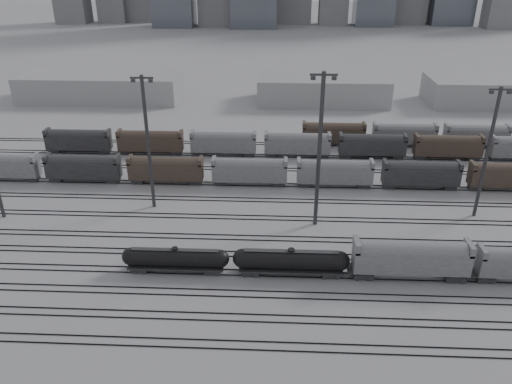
{
  "coord_description": "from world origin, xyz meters",
  "views": [
    {
      "loc": [
        -3.36,
        -59.84,
        42.74
      ],
      "look_at": [
        -7.17,
        20.31,
        4.0
      ],
      "focal_mm": 35.0,
      "sensor_mm": 36.0,
      "label": 1
    }
  ],
  "objects_px": {
    "tank_car_b": "(291,261)",
    "hopper_car_a": "(411,257)",
    "light_mast_c": "(319,148)",
    "tank_car_a": "(176,258)"
  },
  "relations": [
    {
      "from": "tank_car_a",
      "to": "light_mast_c",
      "type": "relative_size",
      "value": 0.6
    },
    {
      "from": "tank_car_a",
      "to": "tank_car_b",
      "type": "distance_m",
      "value": 16.88
    },
    {
      "from": "tank_car_b",
      "to": "hopper_car_a",
      "type": "xyz_separation_m",
      "value": [
        17.05,
        0.0,
        1.21
      ]
    },
    {
      "from": "tank_car_a",
      "to": "hopper_car_a",
      "type": "distance_m",
      "value": 33.96
    },
    {
      "from": "tank_car_b",
      "to": "hopper_car_a",
      "type": "relative_size",
      "value": 1.03
    },
    {
      "from": "tank_car_a",
      "to": "tank_car_b",
      "type": "height_order",
      "value": "tank_car_b"
    },
    {
      "from": "tank_car_a",
      "to": "tank_car_b",
      "type": "relative_size",
      "value": 0.93
    },
    {
      "from": "hopper_car_a",
      "to": "light_mast_c",
      "type": "relative_size",
      "value": 0.62
    },
    {
      "from": "light_mast_c",
      "to": "tank_car_b",
      "type": "bearing_deg",
      "value": -106.35
    },
    {
      "from": "tank_car_a",
      "to": "light_mast_c",
      "type": "height_order",
      "value": "light_mast_c"
    }
  ]
}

